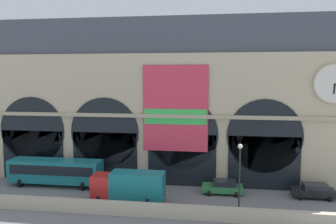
{
  "coord_description": "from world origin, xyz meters",
  "views": [
    {
      "loc": [
        8.67,
        -33.7,
        12.92
      ],
      "look_at": [
        3.05,
        5.0,
        8.76
      ],
      "focal_mm": 36.01,
      "sensor_mm": 36.0,
      "label": 1
    }
  ],
  "objects_px": {
    "box_truck_center": "(129,185)",
    "car_mideast": "(223,187)",
    "car_east": "(314,191)",
    "bus_midwest": "(55,171)",
    "street_lamp_quayside": "(240,171)"
  },
  "relations": [
    {
      "from": "bus_midwest",
      "to": "car_mideast",
      "type": "relative_size",
      "value": 2.5
    },
    {
      "from": "car_mideast",
      "to": "bus_midwest",
      "type": "bearing_deg",
      "value": 179.83
    },
    {
      "from": "box_truck_center",
      "to": "street_lamp_quayside",
      "type": "xyz_separation_m",
      "value": [
        10.97,
        -2.62,
        2.71
      ]
    },
    {
      "from": "box_truck_center",
      "to": "car_mideast",
      "type": "xyz_separation_m",
      "value": [
        9.63,
        3.63,
        -0.9
      ]
    },
    {
      "from": "box_truck_center",
      "to": "car_mideast",
      "type": "height_order",
      "value": "box_truck_center"
    },
    {
      "from": "bus_midwest",
      "to": "car_east",
      "type": "distance_m",
      "value": 29.13
    },
    {
      "from": "box_truck_center",
      "to": "car_mideast",
      "type": "bearing_deg",
      "value": 20.63
    },
    {
      "from": "bus_midwest",
      "to": "box_truck_center",
      "type": "bearing_deg",
      "value": -20.34
    },
    {
      "from": "box_truck_center",
      "to": "car_mideast",
      "type": "relative_size",
      "value": 1.7
    },
    {
      "from": "car_mideast",
      "to": "car_east",
      "type": "xyz_separation_m",
      "value": [
        9.54,
        0.12,
        0.0
      ]
    },
    {
      "from": "bus_midwest",
      "to": "box_truck_center",
      "type": "xyz_separation_m",
      "value": [
        9.94,
        -3.68,
        -0.08
      ]
    },
    {
      "from": "car_mideast",
      "to": "car_east",
      "type": "distance_m",
      "value": 9.54
    },
    {
      "from": "box_truck_center",
      "to": "street_lamp_quayside",
      "type": "relative_size",
      "value": 1.09
    },
    {
      "from": "street_lamp_quayside",
      "to": "car_east",
      "type": "bearing_deg",
      "value": 37.78
    },
    {
      "from": "box_truck_center",
      "to": "car_east",
      "type": "bearing_deg",
      "value": 11.05
    }
  ]
}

